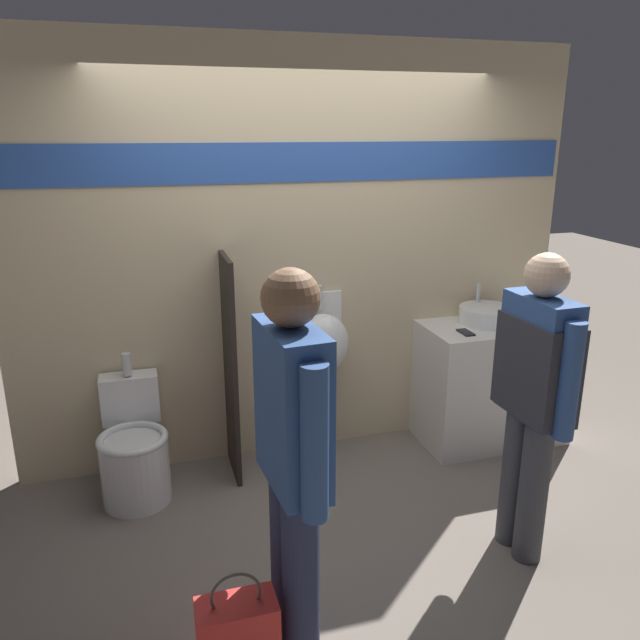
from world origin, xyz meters
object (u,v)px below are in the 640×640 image
object	(u,v)px
urinal_near_counter	(322,344)
person_in_vest	(534,387)
person_with_lanyard	(293,456)
toilet	(134,453)
sink_basin	(487,315)
cell_phone	(466,332)

from	to	relation	value
urinal_near_counter	person_in_vest	size ratio (longest dim) A/B	0.73
person_with_lanyard	toilet	bearing A→B (deg)	19.86
urinal_near_counter	toilet	size ratio (longest dim) A/B	1.38
sink_basin	toilet	bearing A→B (deg)	-177.40
sink_basin	urinal_near_counter	distance (m)	1.18
cell_phone	person_with_lanyard	xyz separation A→B (m)	(-1.52, -1.36, 0.06)
sink_basin	person_in_vest	bearing A→B (deg)	-110.78
cell_phone	person_in_vest	bearing A→B (deg)	-101.23
person_in_vest	person_with_lanyard	distance (m)	1.35
urinal_near_counter	toilet	distance (m)	1.35
sink_basin	person_with_lanyard	distance (m)	2.33
cell_phone	person_with_lanyard	world-z (taller)	person_with_lanyard
sink_basin	person_with_lanyard	size ratio (longest dim) A/B	0.23
cell_phone	toilet	size ratio (longest dim) A/B	0.16
sink_basin	person_in_vest	distance (m)	1.30
cell_phone	person_in_vest	xyz separation A→B (m)	(-0.21, -1.05, 0.07)
sink_basin	person_in_vest	size ratio (longest dim) A/B	0.24
sink_basin	urinal_near_counter	xyz separation A→B (m)	(-1.17, 0.09, -0.13)
urinal_near_counter	cell_phone	bearing A→B (deg)	-15.25
cell_phone	urinal_near_counter	distance (m)	0.96
cell_phone	person_with_lanyard	bearing A→B (deg)	-138.22
urinal_near_counter	person_in_vest	distance (m)	1.49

